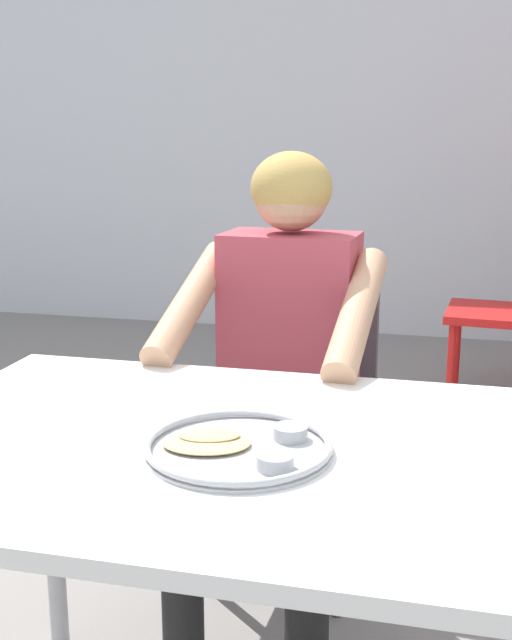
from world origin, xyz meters
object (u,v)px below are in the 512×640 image
(thali_tray, at_px, (238,446))
(chair_red_left, at_px, (511,304))
(diner_foreground, at_px, (281,348))
(chair_foreground, at_px, (300,401))
(table_foreground, at_px, (251,480))

(thali_tray, distance_m, chair_red_left, 2.46)
(thali_tray, height_order, chair_red_left, chair_red_left)
(diner_foreground, relative_size, chair_red_left, 1.42)
(thali_tray, relative_size, chair_red_left, 0.37)
(chair_red_left, bearing_deg, chair_foreground, -115.27)
(chair_foreground, bearing_deg, diner_foreground, -92.90)
(thali_tray, height_order, diner_foreground, diner_foreground)
(table_foreground, xyz_separation_m, diner_foreground, (-0.08, 0.66, 0.05))
(chair_foreground, xyz_separation_m, diner_foreground, (-0.01, -0.22, 0.22))
(chair_foreground, bearing_deg, thali_tray, -86.11)
(table_foreground, height_order, chair_foreground, chair_foreground)
(thali_tray, bearing_deg, diner_foreground, 96.03)
(diner_foreground, bearing_deg, chair_red_left, 67.42)
(thali_tray, relative_size, chair_foreground, 0.36)
(table_foreground, bearing_deg, diner_foreground, 97.33)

